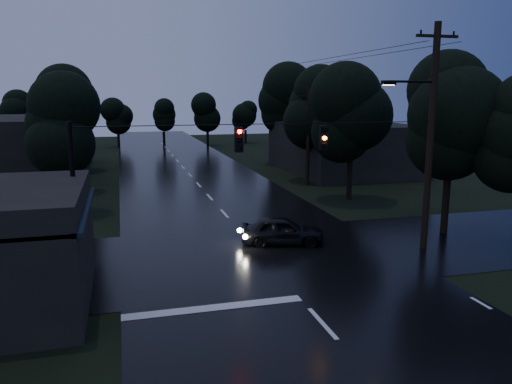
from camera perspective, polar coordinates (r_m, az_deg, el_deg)
name	(u,v)px	position (r m, az deg, el deg)	size (l,w,h in m)	color
main_road	(199,185)	(39.32, -6.57, 0.79)	(12.00, 120.00, 0.02)	black
cross_street	(261,255)	(22.18, 0.56, -7.20)	(60.00, 9.00, 0.02)	black
building_far_right	(342,147)	(46.89, 9.82, 5.07)	(10.00, 14.00, 4.40)	black
building_far_left	(25,146)	(49.18, -24.89, 4.83)	(10.00, 16.00, 5.00)	black
utility_pole_main	(429,134)	(23.38, 19.16, 6.31)	(3.50, 0.30, 10.00)	black
utility_pole_far	(308,135)	(39.01, 5.98, 6.47)	(2.00, 0.30, 7.50)	black
anchor_pole_left	(75,203)	(19.75, -20.02, -1.15)	(0.18, 0.18, 6.00)	black
span_signals	(281,138)	(20.33, 2.88, 6.24)	(15.00, 0.37, 1.12)	black
tree_corner_near	(452,115)	(26.47, 21.51, 8.23)	(4.48, 4.48, 9.44)	black
tree_left_a	(60,126)	(30.50, -21.49, 7.09)	(3.92, 3.92, 8.26)	black
tree_left_b	(63,114)	(38.49, -21.18, 8.33)	(4.20, 4.20, 8.85)	black
tree_left_c	(67,106)	(48.49, -20.75, 9.21)	(4.48, 4.48, 9.44)	black
tree_right_a	(352,115)	(33.69, 10.87, 8.59)	(4.20, 4.20, 8.85)	black
tree_right_b	(315,107)	(41.24, 6.74, 9.64)	(4.48, 4.48, 9.44)	black
tree_right_c	(283,101)	(50.83, 3.13, 10.37)	(4.76, 4.76, 10.03)	black
car	(283,230)	(23.62, 3.07, -4.40)	(1.56, 3.88, 1.32)	black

